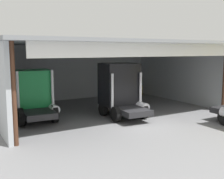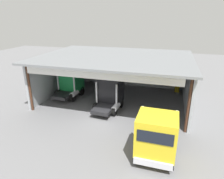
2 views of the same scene
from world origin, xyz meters
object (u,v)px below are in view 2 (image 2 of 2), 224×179
(truck_green_center_left_bay, at_px, (70,83))
(truck_yellow_center_bay, at_px, (156,136))
(truck_black_right_bay, at_px, (110,92))
(tool_cart, at_px, (104,81))
(oil_drum, at_px, (177,88))

(truck_green_center_left_bay, xyz_separation_m, truck_yellow_center_bay, (10.77, -8.76, 0.06))
(truck_green_center_left_bay, relative_size, truck_black_right_bay, 1.00)
(truck_black_right_bay, bearing_deg, truck_green_center_left_bay, 164.91)
(truck_black_right_bay, xyz_separation_m, truck_yellow_center_bay, (5.25, -6.80, -0.10))
(truck_black_right_bay, relative_size, truck_yellow_center_bay, 1.00)
(tool_cart, bearing_deg, oil_drum, -0.63)
(truck_black_right_bay, distance_m, oil_drum, 10.00)
(truck_black_right_bay, relative_size, oil_drum, 4.62)
(truck_green_center_left_bay, relative_size, tool_cart, 4.31)
(truck_green_center_left_bay, height_order, truck_yellow_center_bay, truck_yellow_center_bay)
(truck_yellow_center_bay, distance_m, oil_drum, 14.08)
(truck_black_right_bay, bearing_deg, oil_drum, 50.60)
(truck_yellow_center_bay, relative_size, tool_cart, 4.33)
(truck_green_center_left_bay, relative_size, truck_yellow_center_bay, 1.00)
(truck_green_center_left_bay, xyz_separation_m, oil_drum, (12.38, 5.17, -1.26))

